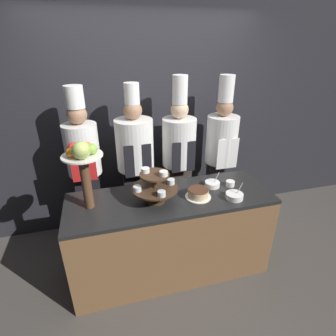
{
  "coord_description": "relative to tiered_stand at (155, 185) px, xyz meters",
  "views": [
    {
      "loc": [
        -0.57,
        -1.65,
        2.16
      ],
      "look_at": [
        0.0,
        0.42,
        1.12
      ],
      "focal_mm": 28.0,
      "sensor_mm": 36.0,
      "label": 1
    }
  ],
  "objects": [
    {
      "name": "ground_plane",
      "position": [
        0.15,
        -0.31,
        -1.03
      ],
      "size": [
        14.0,
        14.0,
        0.0
      ],
      "primitive_type": "plane",
      "color": "#47423D"
    },
    {
      "name": "wall_back",
      "position": [
        0.15,
        1.04,
        0.37
      ],
      "size": [
        10.0,
        0.06,
        2.8
      ],
      "color": "#232328",
      "rests_on": "ground_plane"
    },
    {
      "name": "buffet_counter",
      "position": [
        0.15,
        0.02,
        -0.59
      ],
      "size": [
        1.9,
        0.65,
        0.87
      ],
      "color": "brown",
      "rests_on": "ground_plane"
    },
    {
      "name": "tiered_stand",
      "position": [
        0.0,
        0.0,
        0.0
      ],
      "size": [
        0.41,
        0.41,
        0.31
      ],
      "color": "#3D2819",
      "rests_on": "buffet_counter"
    },
    {
      "name": "fruit_pedestal",
      "position": [
        -0.57,
        0.03,
        0.28
      ],
      "size": [
        0.32,
        0.32,
        0.63
      ],
      "color": "brown",
      "rests_on": "buffet_counter"
    },
    {
      "name": "cake_round",
      "position": [
        0.39,
        -0.05,
        -0.12
      ],
      "size": [
        0.24,
        0.24,
        0.08
      ],
      "color": "white",
      "rests_on": "buffet_counter"
    },
    {
      "name": "cup_white",
      "position": [
        0.78,
        0.06,
        -0.13
      ],
      "size": [
        0.09,
        0.09,
        0.05
      ],
      "color": "white",
      "rests_on": "buffet_counter"
    },
    {
      "name": "serving_bowl_near",
      "position": [
        0.7,
        -0.16,
        -0.13
      ],
      "size": [
        0.16,
        0.16,
        0.15
      ],
      "color": "white",
      "rests_on": "buffet_counter"
    },
    {
      "name": "serving_bowl_far",
      "position": [
        0.6,
        0.1,
        -0.13
      ],
      "size": [
        0.15,
        0.15,
        0.15
      ],
      "color": "white",
      "rests_on": "buffet_counter"
    },
    {
      "name": "chef_left",
      "position": [
        -0.6,
        0.66,
        -0.02
      ],
      "size": [
        0.34,
        0.34,
        1.81
      ],
      "color": "black",
      "rests_on": "ground_plane"
    },
    {
      "name": "chef_center_left",
      "position": [
        -0.07,
        0.66,
        -0.05
      ],
      "size": [
        0.4,
        0.4,
        1.81
      ],
      "color": "black",
      "rests_on": "ground_plane"
    },
    {
      "name": "chef_center_right",
      "position": [
        0.43,
        0.66,
        -0.04
      ],
      "size": [
        0.37,
        0.37,
        1.87
      ],
      "color": "#38332D",
      "rests_on": "ground_plane"
    },
    {
      "name": "chef_right",
      "position": [
        0.95,
        0.66,
        -0.04
      ],
      "size": [
        0.36,
        0.36,
        1.86
      ],
      "color": "#28282D",
      "rests_on": "ground_plane"
    }
  ]
}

